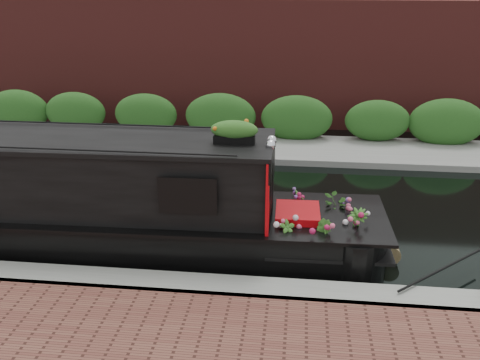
# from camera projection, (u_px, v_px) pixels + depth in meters

# --- Properties ---
(ground) EXTENTS (80.00, 80.00, 0.00)m
(ground) POSITION_uv_depth(u_px,v_px,m) (189.00, 209.00, 11.48)
(ground) COLOR black
(ground) RESTS_ON ground
(near_bank_coping) EXTENTS (40.00, 0.60, 0.50)m
(near_bank_coping) POSITION_uv_depth(u_px,v_px,m) (146.00, 293.00, 8.42)
(near_bank_coping) COLOR gray
(near_bank_coping) RESTS_ON ground
(far_bank_path) EXTENTS (40.00, 2.40, 0.34)m
(far_bank_path) POSITION_uv_depth(u_px,v_px,m) (219.00, 149.00, 15.37)
(far_bank_path) COLOR gray
(far_bank_path) RESTS_ON ground
(far_hedge) EXTENTS (40.00, 1.10, 2.80)m
(far_hedge) POSITION_uv_depth(u_px,v_px,m) (223.00, 140.00, 16.21)
(far_hedge) COLOR #23521B
(far_hedge) RESTS_ON ground
(far_brick_wall) EXTENTS (40.00, 1.00, 8.00)m
(far_brick_wall) POSITION_uv_depth(u_px,v_px,m) (232.00, 123.00, 18.16)
(far_brick_wall) COLOR maroon
(far_brick_wall) RESTS_ON ground
(narrowboat) EXTENTS (11.39, 2.24, 2.66)m
(narrowboat) POSITION_uv_depth(u_px,v_px,m) (56.00, 203.00, 9.75)
(narrowboat) COLOR black
(narrowboat) RESTS_ON ground
(rope_fender) EXTENTS (0.33, 0.33, 0.33)m
(rope_fender) POSITION_uv_depth(u_px,v_px,m) (390.00, 252.00, 9.33)
(rope_fender) COLOR brown
(rope_fender) RESTS_ON ground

